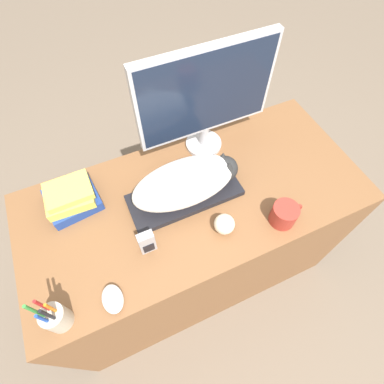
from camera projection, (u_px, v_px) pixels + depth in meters
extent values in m
plane|color=#6B5B4C|center=(217.00, 314.00, 1.64)|extent=(12.00, 12.00, 0.00)
cube|color=brown|center=(194.00, 238.00, 1.46)|extent=(1.32, 0.61, 0.77)
cube|color=black|center=(185.00, 195.00, 1.12)|extent=(0.42, 0.17, 0.02)
ellipsoid|color=white|center=(184.00, 183.00, 1.05)|extent=(0.38, 0.18, 0.14)
sphere|color=#262626|center=(225.00, 169.00, 1.10)|extent=(0.10, 0.10, 0.10)
cone|color=#262626|center=(229.00, 166.00, 1.05)|extent=(0.03, 0.03, 0.04)
cone|color=#262626|center=(223.00, 156.00, 1.07)|extent=(0.03, 0.03, 0.04)
cylinder|color=#B7B7BC|center=(204.00, 144.00, 1.27)|extent=(0.15, 0.15, 0.02)
cylinder|color=#B7B7BC|center=(204.00, 134.00, 1.22)|extent=(0.04, 0.04, 0.10)
cube|color=#B7B7BC|center=(206.00, 92.00, 1.04)|extent=(0.52, 0.03, 0.35)
cube|color=#192338|center=(207.00, 94.00, 1.04)|extent=(0.50, 0.01, 0.32)
ellipsoid|color=silver|center=(113.00, 299.00, 0.92)|extent=(0.06, 0.09, 0.03)
cylinder|color=#9E2D23|center=(284.00, 214.00, 1.05)|extent=(0.09, 0.09, 0.08)
torus|color=#9E2D23|center=(295.00, 210.00, 1.06)|extent=(0.06, 0.01, 0.06)
cylinder|color=#B2A893|center=(57.00, 318.00, 0.86)|extent=(0.07, 0.07, 0.09)
cylinder|color=orange|center=(54.00, 310.00, 0.82)|extent=(0.01, 0.01, 0.13)
cylinder|color=#B21E1E|center=(46.00, 308.00, 0.81)|extent=(0.01, 0.01, 0.15)
cylinder|color=#338C38|center=(39.00, 313.00, 0.79)|extent=(0.01, 0.01, 0.17)
cylinder|color=#1E47B2|center=(46.00, 320.00, 0.81)|extent=(0.01, 0.01, 0.13)
cylinder|color=black|center=(52.00, 317.00, 0.80)|extent=(0.01, 0.01, 0.15)
sphere|color=beige|center=(224.00, 224.00, 1.03)|extent=(0.07, 0.07, 0.07)
cube|color=#99999E|center=(147.00, 242.00, 0.98)|extent=(0.05, 0.03, 0.11)
cube|color=black|center=(149.00, 248.00, 0.99)|extent=(0.04, 0.00, 0.05)
cube|color=navy|center=(73.00, 200.00, 1.10)|extent=(0.20, 0.19, 0.04)
cube|color=#CCC14C|center=(69.00, 198.00, 1.06)|extent=(0.17, 0.13, 0.04)
cube|color=#CCC14C|center=(68.00, 191.00, 1.04)|extent=(0.16, 0.12, 0.03)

